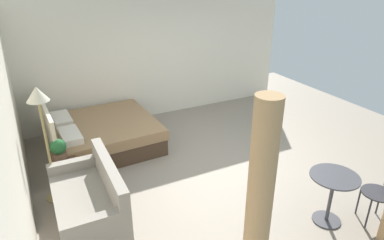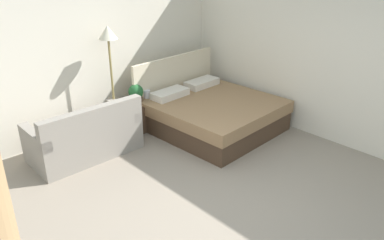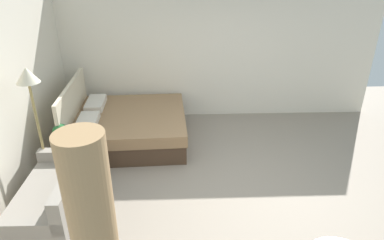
# 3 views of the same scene
# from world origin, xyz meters

# --- Properties ---
(ground_plane) EXTENTS (8.65, 9.37, 0.02)m
(ground_plane) POSITION_xyz_m (0.00, 0.00, -0.01)
(ground_plane) COLOR gray
(wall_right) EXTENTS (0.12, 6.37, 2.82)m
(wall_right) POSITION_xyz_m (2.82, 0.00, 1.41)
(wall_right) COLOR silver
(wall_right) RESTS_ON ground
(bed) EXTENTS (1.98, 2.07, 1.13)m
(bed) POSITION_xyz_m (1.68, 1.78, 0.29)
(bed) COLOR #473323
(bed) RESTS_ON ground
(couch) EXTENTS (1.59, 0.85, 0.86)m
(couch) POSITION_xyz_m (-0.39, 2.39, 0.29)
(couch) COLOR gray
(couch) RESTS_ON ground
(nightstand) EXTENTS (0.43, 0.40, 0.49)m
(nightstand) POSITION_xyz_m (0.82, 2.58, 0.24)
(nightstand) COLOR #473323
(nightstand) RESTS_ON ground
(potted_plant) EXTENTS (0.25, 0.25, 0.33)m
(potted_plant) POSITION_xyz_m (0.72, 2.61, 0.65)
(potted_plant) COLOR brown
(potted_plant) RESTS_ON nightstand
(vase) EXTENTS (0.12, 0.12, 0.18)m
(vase) POSITION_xyz_m (0.94, 2.60, 0.58)
(vase) COLOR silver
(vase) RESTS_ON nightstand
(floor_lamp) EXTENTS (0.31, 0.31, 1.81)m
(floor_lamp) POSITION_xyz_m (0.38, 2.77, 1.48)
(floor_lamp) COLOR #99844C
(floor_lamp) RESTS_ON ground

